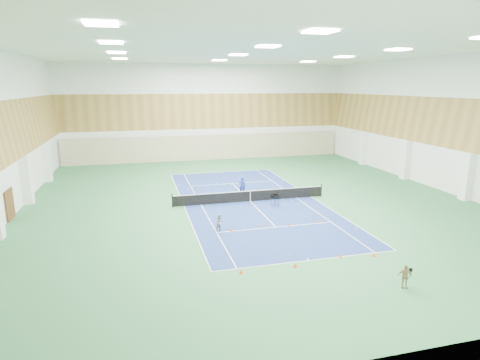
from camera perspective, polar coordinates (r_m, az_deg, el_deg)
name	(u,v)px	position (r m, az deg, el deg)	size (l,w,h in m)	color
ground	(250,201)	(33.34, 1.47, -3.07)	(40.00, 40.00, 0.00)	#2D6B3E
room_shell	(251,129)	(32.16, 1.53, 7.24)	(36.00, 40.00, 12.00)	white
wood_cladding	(251,104)	(32.01, 1.55, 10.80)	(36.00, 40.00, 8.00)	olive
ceiling_light_grid	(251,51)	(32.07, 1.60, 17.81)	(21.40, 25.40, 0.06)	white
court_surface	(250,201)	(33.34, 1.47, -3.06)	(10.97, 23.77, 0.01)	navy
tennis_balls_scatter	(250,201)	(33.33, 1.47, -2.99)	(10.57, 22.77, 0.07)	#DDF129
tennis_net	(250,195)	(33.19, 1.47, -2.16)	(12.80, 0.10, 1.10)	black
back_curtain	(208,147)	(51.85, -4.54, 4.64)	(35.40, 0.16, 3.20)	#C6B793
door_left_b	(10,204)	(33.13, -29.92, -3.04)	(0.08, 1.80, 2.20)	#593319
coach	(242,186)	(35.35, 0.33, -0.81)	(0.56, 0.37, 1.55)	navy
child_court	(220,223)	(26.58, -2.88, -6.08)	(0.58, 0.45, 1.19)	#92929A
child_apron	(405,276)	(21.09, 22.41, -12.54)	(0.68, 0.28, 1.17)	#9F805B
ball_cart	(275,200)	(32.24, 4.98, -2.85)	(0.53, 0.53, 0.91)	black
cone_svc_a	(231,230)	(26.69, -1.35, -7.09)	(0.20, 0.20, 0.22)	#E1470B
cone_svc_b	(266,225)	(27.67, 3.65, -6.36)	(0.20, 0.20, 0.22)	orange
cone_svc_c	(289,224)	(27.88, 6.98, -6.29)	(0.19, 0.19, 0.21)	#EA580C
cone_svc_d	(320,221)	(28.84, 11.27, -5.74)	(0.23, 0.23, 0.25)	#EF570C
cone_base_a	(241,272)	(21.07, 0.14, -12.91)	(0.20, 0.20, 0.22)	#FF4A0D
cone_base_b	(295,265)	(21.94, 7.87, -11.89)	(0.23, 0.23, 0.25)	#F84A0D
cone_base_c	(341,256)	(23.52, 14.11, -10.40)	(0.22, 0.22, 0.25)	#FF640D
cone_base_d	(374,255)	(24.21, 18.52, -10.02)	(0.20, 0.20, 0.22)	#EA4F0C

